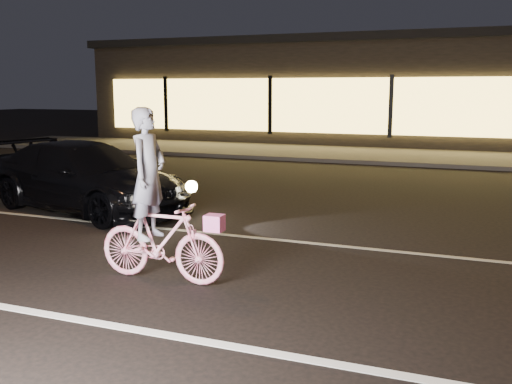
% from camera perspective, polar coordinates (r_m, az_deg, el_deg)
% --- Properties ---
extents(ground, '(90.00, 90.00, 0.00)m').
position_cam_1_polar(ground, '(6.77, -4.85, -8.79)').
color(ground, black).
rests_on(ground, ground).
extents(lane_stripe_near, '(60.00, 0.12, 0.01)m').
position_cam_1_polar(lane_stripe_near, '(5.55, -11.79, -13.34)').
color(lane_stripe_near, silver).
rests_on(lane_stripe_near, ground).
extents(lane_stripe_far, '(60.00, 0.10, 0.01)m').
position_cam_1_polar(lane_stripe_far, '(8.53, 1.01, -4.69)').
color(lane_stripe_far, gray).
rests_on(lane_stripe_far, ground).
extents(sidewalk, '(30.00, 4.00, 0.12)m').
position_cam_1_polar(sidewalk, '(19.08, 12.40, 3.58)').
color(sidewalk, '#383533').
rests_on(sidewalk, ground).
extents(storefront, '(25.40, 8.42, 4.20)m').
position_cam_1_polar(storefront, '(24.87, 14.71, 9.82)').
color(storefront, black).
rests_on(storefront, ground).
extents(cyclist, '(1.59, 0.55, 2.01)m').
position_cam_1_polar(cyclist, '(6.65, -9.82, -2.84)').
color(cyclist, '#FE316C').
rests_on(cyclist, ground).
extents(sedan, '(4.61, 2.80, 1.25)m').
position_cam_1_polar(sedan, '(10.83, -16.59, 1.45)').
color(sedan, black).
rests_on(sedan, ground).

